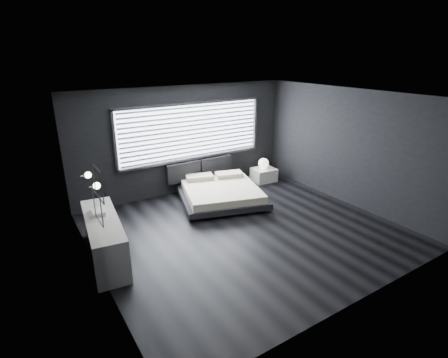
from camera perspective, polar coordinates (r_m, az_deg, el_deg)
room at (r=6.98m, az=3.75°, el=1.83°), size 6.04×6.00×2.80m
window at (r=9.25m, az=-5.14°, el=7.71°), size 4.14×0.09×1.52m
headboard at (r=9.55m, az=-3.94°, el=1.66°), size 1.96×0.16×0.52m
sconce_near at (r=5.84m, az=-20.09°, el=-1.05°), size 0.18×0.11×0.11m
sconce_far at (r=6.39m, az=-21.34°, el=0.60°), size 0.18×0.11×0.11m
wall_art_upper at (r=5.18m, az=-19.87°, el=-0.70°), size 0.01×0.48×0.48m
wall_art_lower at (r=5.58m, az=-19.91°, el=-4.44°), size 0.01×0.48×0.48m
bed at (r=8.80m, az=-0.49°, el=-2.22°), size 2.46×2.40×0.52m
nightstand at (r=10.28m, az=6.51°, el=0.70°), size 0.69×0.59×0.38m
orb_lamp at (r=10.21m, az=6.47°, el=2.56°), size 0.30×0.30×0.30m
dresser at (r=6.76m, az=-18.92°, el=-9.19°), size 0.79×2.04×0.80m
book_stack at (r=6.79m, az=-19.94°, el=-5.09°), size 0.33×0.39×0.07m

